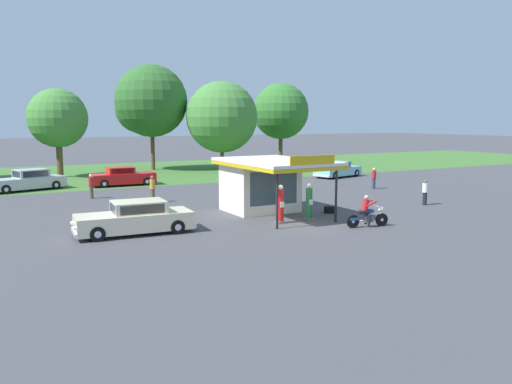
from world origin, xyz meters
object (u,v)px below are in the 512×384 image
at_px(motorcycle_with_rider, 367,214).
at_px(parked_car_back_row_left, 266,171).
at_px(gas_pump_offside, 309,203).
at_px(bystander_leaning_by_kiosk, 153,188).
at_px(bystander_strolling_foreground, 91,186).
at_px(bystander_chatting_near_pumps, 374,178).
at_px(parked_car_back_row_centre, 123,177).
at_px(featured_classic_sedan, 135,219).
at_px(bystander_standing_back_lot, 425,192).
at_px(spare_tire_stack, 329,210).
at_px(parked_car_back_row_centre_right, 27,181).
at_px(gas_pump_nearside, 280,206).
at_px(parked_car_back_row_right, 338,170).

xyz_separation_m(motorcycle_with_rider, parked_car_back_row_left, (6.29, 20.67, 0.02)).
height_order(gas_pump_offside, bystander_leaning_by_kiosk, gas_pump_offside).
bearing_deg(bystander_strolling_foreground, bystander_chatting_near_pumps, -15.16).
height_order(gas_pump_offside, parked_car_back_row_centre, gas_pump_offside).
bearing_deg(parked_car_back_row_centre, featured_classic_sedan, -102.87).
relative_size(parked_car_back_row_left, bystander_standing_back_lot, 3.39).
height_order(motorcycle_with_rider, parked_car_back_row_left, motorcycle_with_rider).
relative_size(gas_pump_offside, bystander_standing_back_lot, 1.25).
xyz_separation_m(bystander_leaning_by_kiosk, spare_tire_stack, (7.54, -8.43, -0.73)).
relative_size(gas_pump_offside, featured_classic_sedan, 0.35).
xyz_separation_m(parked_car_back_row_centre_right, bystander_leaning_by_kiosk, (6.38, -10.15, 0.20)).
xyz_separation_m(gas_pump_nearside, motorcycle_with_rider, (3.19, -2.85, -0.24)).
bearing_deg(bystander_leaning_by_kiosk, parked_car_back_row_centre, 86.45).
height_order(parked_car_back_row_centre, bystander_standing_back_lot, bystander_standing_back_lot).
xyz_separation_m(motorcycle_with_rider, bystander_strolling_foreground, (-9.82, 16.12, 0.21)).
xyz_separation_m(parked_car_back_row_centre_right, parked_car_back_row_centre, (6.97, -0.60, -0.02)).
xyz_separation_m(parked_car_back_row_centre, bystander_strolling_foreground, (-3.64, -5.87, 0.17)).
bearing_deg(gas_pump_offside, featured_classic_sedan, 172.59).
bearing_deg(parked_car_back_row_centre_right, bystander_strolling_foreground, -62.77).
height_order(parked_car_back_row_centre, spare_tire_stack, parked_car_back_row_centre).
bearing_deg(spare_tire_stack, bystander_chatting_near_pumps, 35.89).
bearing_deg(parked_car_back_row_right, parked_car_back_row_centre_right, 171.52).
distance_m(parked_car_back_row_left, parked_car_back_row_right, 6.83).
bearing_deg(bystander_strolling_foreground, featured_classic_sedan, -92.21).
relative_size(parked_car_back_row_centre, bystander_standing_back_lot, 3.33).
bearing_deg(gas_pump_nearside, featured_classic_sedan, 170.79).
bearing_deg(bystander_standing_back_lot, gas_pump_offside, -176.55).
bearing_deg(gas_pump_offside, bystander_strolling_foreground, 122.29).
distance_m(motorcycle_with_rider, featured_classic_sedan, 11.04).
distance_m(motorcycle_with_rider, parked_car_back_row_centre_right, 26.14).
relative_size(motorcycle_with_rider, parked_car_back_row_centre, 0.42).
xyz_separation_m(featured_classic_sedan, spare_tire_stack, (11.06, 0.03, -0.52)).
distance_m(featured_classic_sedan, spare_tire_stack, 11.07).
relative_size(gas_pump_nearside, parked_car_back_row_centre, 0.38).
bearing_deg(parked_car_back_row_centre, parked_car_back_row_right, -9.76).
xyz_separation_m(bystander_standing_back_lot, spare_tire_stack, (-6.82, 0.63, -0.64)).
bearing_deg(parked_car_back_row_right, bystander_strolling_foreground, -173.46).
height_order(bystander_leaning_by_kiosk, bystander_standing_back_lot, bystander_leaning_by_kiosk).
bearing_deg(bystander_chatting_near_pumps, parked_car_back_row_right, 70.81).
relative_size(parked_car_back_row_centre_right, bystander_leaning_by_kiosk, 3.38).
relative_size(featured_classic_sedan, bystander_leaning_by_kiosk, 3.20).
relative_size(parked_car_back_row_left, parked_car_back_row_right, 0.99).
xyz_separation_m(parked_car_back_row_centre_right, bystander_chatting_near_pumps, (23.20, -11.86, 0.14)).
bearing_deg(spare_tire_stack, parked_car_back_row_right, 50.64).
distance_m(parked_car_back_row_centre, bystander_chatting_near_pumps, 19.75).
height_order(motorcycle_with_rider, parked_car_back_row_right, motorcycle_with_rider).
bearing_deg(parked_car_back_row_left, bystander_chatting_near_pumps, -69.24).
relative_size(featured_classic_sedan, bystander_standing_back_lot, 3.53).
bearing_deg(parked_car_back_row_centre_right, parked_car_back_row_left, -5.64).
xyz_separation_m(parked_car_back_row_right, bystander_chatting_near_pumps, (-2.78, -7.98, 0.17)).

